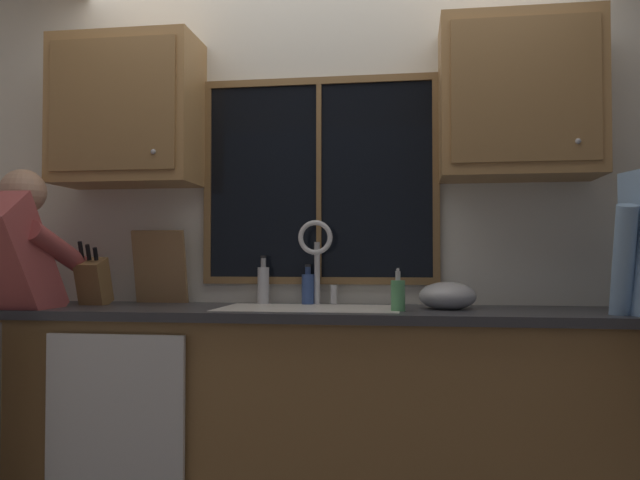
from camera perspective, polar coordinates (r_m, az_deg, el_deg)
back_wall at (r=3.22m, az=0.61°, el=0.74°), size 5.96×0.12×2.55m
window_glass at (r=3.17m, az=-0.06°, el=5.30°), size 1.10×0.02×0.95m
window_frame_top at (r=3.26m, az=-0.09°, el=13.94°), size 1.17×0.02×0.04m
window_frame_bottom at (r=3.14m, az=-0.09°, el=-3.63°), size 1.17×0.02×0.04m
window_frame_left at (r=3.29m, az=-9.94°, el=5.07°), size 0.03×0.02×0.95m
window_frame_right at (r=3.13m, az=10.28°, el=5.41°), size 0.03×0.02×0.95m
window_mullion_center at (r=3.16m, az=-0.09°, el=5.32°), size 0.02×0.02×0.95m
lower_cabinet_run at (r=2.95m, az=-0.32°, el=-15.39°), size 3.56×0.58×0.88m
countertop at (r=2.86m, az=-0.38°, el=-6.49°), size 3.62×0.62×0.04m
dishwasher_front at (r=2.88m, az=-17.79°, el=-15.30°), size 0.60×0.02×0.74m
upper_cabinet_left at (r=3.34m, az=-16.74°, el=10.84°), size 0.70×0.36×0.72m
upper_cabinet_right at (r=3.08m, az=17.23°, el=11.92°), size 0.70×0.36×0.72m
sink at (r=2.88m, az=-0.91°, el=-8.01°), size 0.80×0.46×0.21m
faucet at (r=3.04m, az=-0.22°, el=-1.04°), size 0.18×0.09×0.40m
knife_block at (r=3.24m, az=-19.45°, el=-3.55°), size 0.12×0.18×0.32m
cutting_board at (r=3.28m, az=-14.03°, el=-2.33°), size 0.27×0.10×0.36m
mixing_bowl at (r=2.88m, az=11.25°, el=-4.90°), size 0.25×0.25×0.12m
soap_dispenser at (r=2.73m, az=6.94°, el=-4.84°), size 0.06×0.07×0.18m
bottle_green_glass at (r=3.13m, az=-5.06°, el=-3.92°), size 0.06×0.06×0.23m
bottle_tall_clear at (r=3.09m, az=-1.08°, el=-4.29°), size 0.06×0.06×0.19m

